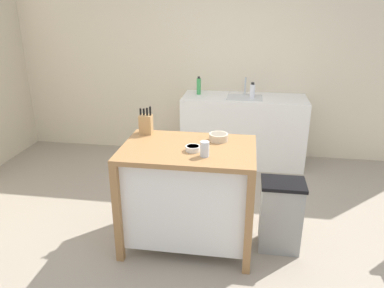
{
  "coord_description": "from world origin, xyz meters",
  "views": [
    {
      "loc": [
        0.34,
        -2.79,
        2.0
      ],
      "look_at": [
        -0.11,
        0.17,
        0.85
      ],
      "focal_mm": 34.67,
      "sensor_mm": 36.0,
      "label": 1
    }
  ],
  "objects_px": {
    "bowl_ceramic_wide": "(193,148)",
    "sink_faucet": "(245,86)",
    "knife_block": "(146,124)",
    "bottle_hand_soap": "(252,91)",
    "kitchen_island": "(188,190)",
    "drinking_cup": "(205,149)",
    "bowl_stoneware_deep": "(219,137)",
    "bottle_dish_soap": "(199,86)",
    "trash_bin": "(281,215)"
  },
  "relations": [
    {
      "from": "bottle_dish_soap",
      "to": "bowl_ceramic_wide",
      "type": "bearing_deg",
      "value": -83.65
    },
    {
      "from": "sink_faucet",
      "to": "drinking_cup",
      "type": "bearing_deg",
      "value": -96.98
    },
    {
      "from": "kitchen_island",
      "to": "bottle_hand_soap",
      "type": "relative_size",
      "value": 5.75
    },
    {
      "from": "kitchen_island",
      "to": "drinking_cup",
      "type": "height_order",
      "value": "drinking_cup"
    },
    {
      "from": "knife_block",
      "to": "bottle_hand_soap",
      "type": "bearing_deg",
      "value": 59.15
    },
    {
      "from": "bottle_hand_soap",
      "to": "bowl_ceramic_wide",
      "type": "bearing_deg",
      "value": -103.53
    },
    {
      "from": "kitchen_island",
      "to": "bowl_stoneware_deep",
      "type": "xyz_separation_m",
      "value": [
        0.23,
        0.19,
        0.43
      ]
    },
    {
      "from": "bottle_dish_soap",
      "to": "kitchen_island",
      "type": "bearing_deg",
      "value": -84.85
    },
    {
      "from": "knife_block",
      "to": "bowl_ceramic_wide",
      "type": "xyz_separation_m",
      "value": [
        0.47,
        -0.35,
        -0.07
      ]
    },
    {
      "from": "bowl_ceramic_wide",
      "to": "bottle_hand_soap",
      "type": "bearing_deg",
      "value": 76.47
    },
    {
      "from": "kitchen_island",
      "to": "knife_block",
      "type": "bearing_deg",
      "value": 147.3
    },
    {
      "from": "knife_block",
      "to": "drinking_cup",
      "type": "height_order",
      "value": "knife_block"
    },
    {
      "from": "knife_block",
      "to": "bowl_stoneware_deep",
      "type": "height_order",
      "value": "knife_block"
    },
    {
      "from": "knife_block",
      "to": "bowl_stoneware_deep",
      "type": "relative_size",
      "value": 1.53
    },
    {
      "from": "knife_block",
      "to": "sink_faucet",
      "type": "bearing_deg",
      "value": 63.89
    },
    {
      "from": "bowl_ceramic_wide",
      "to": "bowl_stoneware_deep",
      "type": "distance_m",
      "value": 0.32
    },
    {
      "from": "trash_bin",
      "to": "bottle_hand_soap",
      "type": "bearing_deg",
      "value": 98.61
    },
    {
      "from": "knife_block",
      "to": "sink_faucet",
      "type": "height_order",
      "value": "knife_block"
    },
    {
      "from": "bowl_ceramic_wide",
      "to": "sink_faucet",
      "type": "xyz_separation_m",
      "value": [
        0.37,
        2.08,
        0.07
      ]
    },
    {
      "from": "drinking_cup",
      "to": "sink_faucet",
      "type": "xyz_separation_m",
      "value": [
        0.27,
        2.17,
        0.03
      ]
    },
    {
      "from": "drinking_cup",
      "to": "bowl_ceramic_wide",
      "type": "bearing_deg",
      "value": 138.43
    },
    {
      "from": "drinking_cup",
      "to": "sink_faucet",
      "type": "relative_size",
      "value": 0.54
    },
    {
      "from": "sink_faucet",
      "to": "trash_bin",
      "type": "bearing_deg",
      "value": -79.46
    },
    {
      "from": "bowl_stoneware_deep",
      "to": "trash_bin",
      "type": "distance_m",
      "value": 0.85
    },
    {
      "from": "knife_block",
      "to": "bottle_hand_soap",
      "type": "distance_m",
      "value": 1.83
    },
    {
      "from": "drinking_cup",
      "to": "bottle_hand_soap",
      "type": "bearing_deg",
      "value": 79.93
    },
    {
      "from": "knife_block",
      "to": "bottle_dish_soap",
      "type": "bearing_deg",
      "value": 81.28
    },
    {
      "from": "knife_block",
      "to": "trash_bin",
      "type": "height_order",
      "value": "knife_block"
    },
    {
      "from": "drinking_cup",
      "to": "bottle_hand_soap",
      "type": "height_order",
      "value": "bottle_hand_soap"
    },
    {
      "from": "bowl_ceramic_wide",
      "to": "drinking_cup",
      "type": "height_order",
      "value": "drinking_cup"
    },
    {
      "from": "kitchen_island",
      "to": "bowl_ceramic_wide",
      "type": "height_order",
      "value": "bowl_ceramic_wide"
    },
    {
      "from": "bowl_ceramic_wide",
      "to": "trash_bin",
      "type": "xyz_separation_m",
      "value": [
        0.74,
        0.11,
        -0.61
      ]
    },
    {
      "from": "knife_block",
      "to": "bottle_dish_soap",
      "type": "relative_size",
      "value": 1.09
    },
    {
      "from": "kitchen_island",
      "to": "bowl_stoneware_deep",
      "type": "distance_m",
      "value": 0.52
    },
    {
      "from": "kitchen_island",
      "to": "drinking_cup",
      "type": "xyz_separation_m",
      "value": [
        0.15,
        -0.17,
        0.46
      ]
    },
    {
      "from": "sink_faucet",
      "to": "bottle_dish_soap",
      "type": "relative_size",
      "value": 0.96
    },
    {
      "from": "kitchen_island",
      "to": "bowl_ceramic_wide",
      "type": "bearing_deg",
      "value": -57.9
    },
    {
      "from": "sink_faucet",
      "to": "knife_block",
      "type": "bearing_deg",
      "value": -116.11
    },
    {
      "from": "kitchen_island",
      "to": "bottle_dish_soap",
      "type": "height_order",
      "value": "bottle_dish_soap"
    },
    {
      "from": "sink_faucet",
      "to": "bottle_hand_soap",
      "type": "xyz_separation_m",
      "value": [
        0.09,
        -0.16,
        -0.02
      ]
    },
    {
      "from": "sink_faucet",
      "to": "kitchen_island",
      "type": "bearing_deg",
      "value": -101.87
    },
    {
      "from": "bowl_stoneware_deep",
      "to": "bowl_ceramic_wide",
      "type": "bearing_deg",
      "value": -124.09
    },
    {
      "from": "bowl_stoneware_deep",
      "to": "bottle_dish_soap",
      "type": "relative_size",
      "value": 0.71
    },
    {
      "from": "trash_bin",
      "to": "sink_faucet",
      "type": "distance_m",
      "value": 2.11
    },
    {
      "from": "sink_faucet",
      "to": "bottle_hand_soap",
      "type": "height_order",
      "value": "sink_faucet"
    },
    {
      "from": "knife_block",
      "to": "drinking_cup",
      "type": "bearing_deg",
      "value": -37.51
    },
    {
      "from": "bottle_hand_soap",
      "to": "bottle_dish_soap",
      "type": "distance_m",
      "value": 0.69
    },
    {
      "from": "drinking_cup",
      "to": "bottle_hand_soap",
      "type": "relative_size",
      "value": 0.63
    },
    {
      "from": "bowl_stoneware_deep",
      "to": "sink_faucet",
      "type": "bearing_deg",
      "value": 84.01
    },
    {
      "from": "bottle_dish_soap",
      "to": "sink_faucet",
      "type": "bearing_deg",
      "value": 7.49
    }
  ]
}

